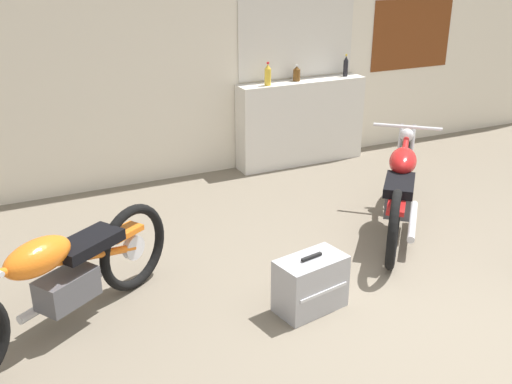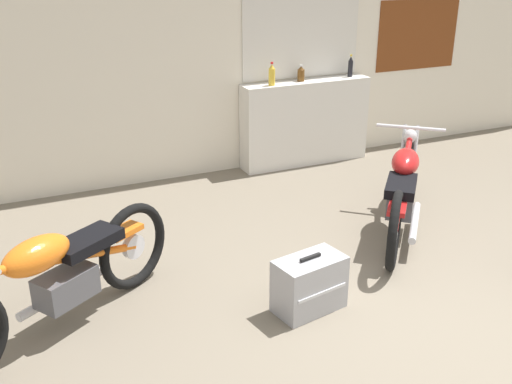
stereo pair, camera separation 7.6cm
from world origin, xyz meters
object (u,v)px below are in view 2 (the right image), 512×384
at_px(bottle_left_center, 301,74).
at_px(motorcycle_orange, 56,277).
at_px(bottle_leftmost, 272,75).
at_px(hard_case_silver, 309,284).
at_px(motorcycle_red, 403,189).
at_px(bottle_center, 350,67).

relative_size(bottle_left_center, motorcycle_orange, 0.10).
xyz_separation_m(bottle_left_center, motorcycle_orange, (-3.05, -2.34, -0.65)).
xyz_separation_m(bottle_leftmost, hard_case_silver, (-1.01, -2.72, -0.90)).
xyz_separation_m(bottle_left_center, motorcycle_red, (-0.04, -2.01, -0.65)).
relative_size(bottle_left_center, motorcycle_red, 0.12).
distance_m(bottle_center, motorcycle_red, 2.22).
distance_m(motorcycle_orange, hard_case_silver, 1.72).
height_order(motorcycle_red, motorcycle_orange, motorcycle_orange).
height_order(bottle_left_center, motorcycle_orange, bottle_left_center).
bearing_deg(bottle_leftmost, motorcycle_orange, -139.37).
height_order(bottle_leftmost, hard_case_silver, bottle_leftmost).
height_order(bottle_center, motorcycle_orange, bottle_center).
distance_m(bottle_left_center, motorcycle_red, 2.11).
height_order(bottle_center, motorcycle_red, bottle_center).
xyz_separation_m(bottle_left_center, bottle_center, (0.65, -0.01, 0.03)).
relative_size(bottle_center, motorcycle_orange, 0.14).
xyz_separation_m(bottle_center, motorcycle_orange, (-3.70, -2.33, -0.68)).
distance_m(bottle_leftmost, bottle_left_center, 0.40).
xyz_separation_m(motorcycle_orange, hard_case_silver, (1.64, -0.44, -0.22)).
distance_m(bottle_center, motorcycle_orange, 4.43).
xyz_separation_m(bottle_leftmost, bottle_center, (1.05, 0.05, 0.00)).
bearing_deg(bottle_center, bottle_left_center, 178.99).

